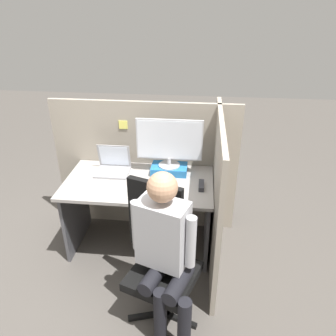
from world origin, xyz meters
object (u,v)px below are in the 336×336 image
at_px(office_chair, 160,254).
at_px(monitor, 169,142).
at_px(stapler, 201,185).
at_px(carrot_toy, 137,188).
at_px(paper_box, 169,169).
at_px(laptop, 113,167).
at_px(person, 165,247).

bearing_deg(office_chair, monitor, 91.41).
height_order(stapler, carrot_toy, carrot_toy).
bearing_deg(paper_box, laptop, -175.08).
bearing_deg(stapler, person, -106.24).
bearing_deg(person, carrot_toy, 115.02).
height_order(monitor, office_chair, monitor).
distance_m(paper_box, stapler, 0.40).
bearing_deg(carrot_toy, paper_box, 56.16).
xyz_separation_m(paper_box, stapler, (0.31, -0.25, -0.02)).
height_order(monitor, carrot_toy, monitor).
height_order(paper_box, person, person).
distance_m(paper_box, office_chair, 0.92).
height_order(paper_box, carrot_toy, paper_box).
bearing_deg(paper_box, person, -85.79).
bearing_deg(carrot_toy, person, -64.98).
xyz_separation_m(monitor, person, (0.08, -1.05, -0.32)).
xyz_separation_m(monitor, stapler, (0.31, -0.25, -0.29)).
bearing_deg(paper_box, office_chair, -88.59).
xyz_separation_m(laptop, person, (0.61, -1.00, -0.05)).
height_order(laptop, person, person).
xyz_separation_m(carrot_toy, office_chair, (0.26, -0.53, -0.24)).
distance_m(carrot_toy, person, 0.76).
xyz_separation_m(stapler, person, (-0.23, -0.80, -0.02)).
height_order(paper_box, office_chair, office_chair).
relative_size(monitor, office_chair, 0.57).
height_order(laptop, carrot_toy, laptop).
bearing_deg(laptop, monitor, 5.22).
distance_m(paper_box, carrot_toy, 0.44).
relative_size(carrot_toy, person, 0.12).
relative_size(laptop, office_chair, 0.29).
bearing_deg(paper_box, stapler, -38.82).
relative_size(paper_box, office_chair, 0.32).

